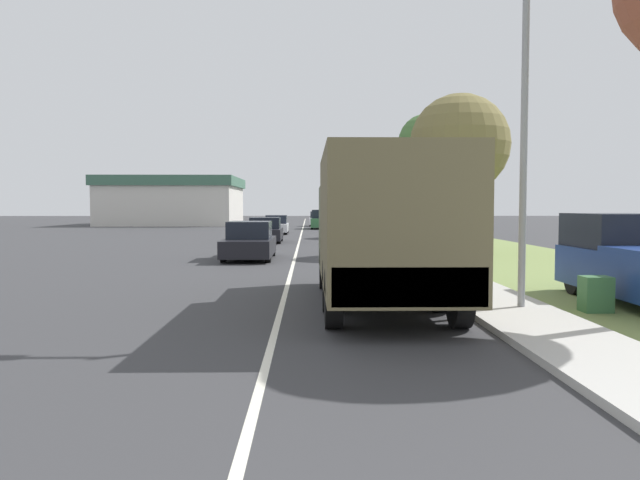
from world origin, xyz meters
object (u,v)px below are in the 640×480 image
(car_nearest_ahead, at_px, (250,242))
(car_farthest_ahead, at_px, (318,220))
(car_fourth_ahead, at_px, (321,220))
(lamp_post, at_px, (515,70))
(military_truck, at_px, (382,225))
(car_third_ahead, at_px, (276,225))
(car_second_ahead, at_px, (265,231))

(car_nearest_ahead, relative_size, car_farthest_ahead, 1.16)
(car_fourth_ahead, relative_size, lamp_post, 0.61)
(car_nearest_ahead, bearing_deg, car_fourth_ahead, 83.92)
(military_truck, height_order, car_third_ahead, military_truck)
(military_truck, distance_m, car_nearest_ahead, 12.33)
(car_fourth_ahead, distance_m, lamp_post, 45.26)
(military_truck, xyz_separation_m, car_fourth_ahead, (-0.38, 44.22, -0.93))
(car_second_ahead, distance_m, car_fourth_ahead, 21.62)
(car_fourth_ahead, bearing_deg, car_second_ahead, -99.68)
(car_nearest_ahead, distance_m, car_fourth_ahead, 32.73)
(car_second_ahead, xyz_separation_m, car_third_ahead, (0.07, 10.97, -0.02))
(car_farthest_ahead, bearing_deg, military_truck, -89.38)
(car_fourth_ahead, bearing_deg, military_truck, -89.51)
(car_third_ahead, distance_m, car_farthest_ahead, 18.19)
(car_third_ahead, distance_m, car_fourth_ahead, 10.94)
(car_third_ahead, bearing_deg, lamp_post, -79.50)
(military_truck, distance_m, lamp_post, 3.97)
(car_fourth_ahead, xyz_separation_m, car_farthest_ahead, (-0.18, 7.53, -0.09))
(car_farthest_ahead, bearing_deg, lamp_post, -86.69)
(car_nearest_ahead, relative_size, car_second_ahead, 1.13)
(car_second_ahead, distance_m, car_farthest_ahead, 29.05)
(car_nearest_ahead, height_order, car_second_ahead, car_nearest_ahead)
(car_nearest_ahead, bearing_deg, car_second_ahead, 90.86)
(car_nearest_ahead, relative_size, lamp_post, 0.59)
(car_third_ahead, height_order, car_farthest_ahead, car_farthest_ahead)
(car_nearest_ahead, distance_m, car_second_ahead, 11.24)
(lamp_post, bearing_deg, military_truck, 162.77)
(car_farthest_ahead, bearing_deg, car_fourth_ahead, -88.65)
(car_nearest_ahead, height_order, car_third_ahead, car_nearest_ahead)
(car_nearest_ahead, distance_m, car_third_ahead, 22.21)
(car_nearest_ahead, bearing_deg, military_truck, -71.76)
(car_farthest_ahead, bearing_deg, car_nearest_ahead, -94.69)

